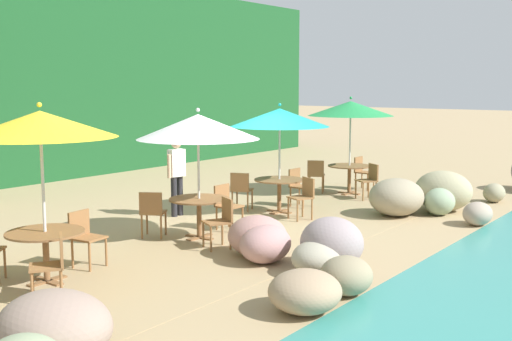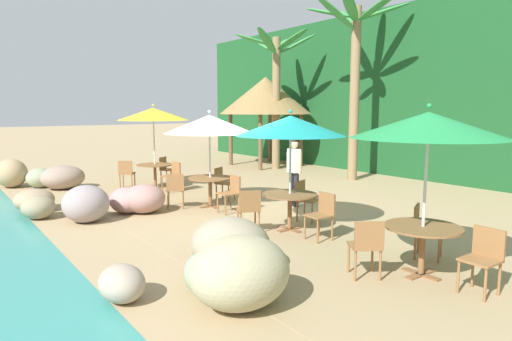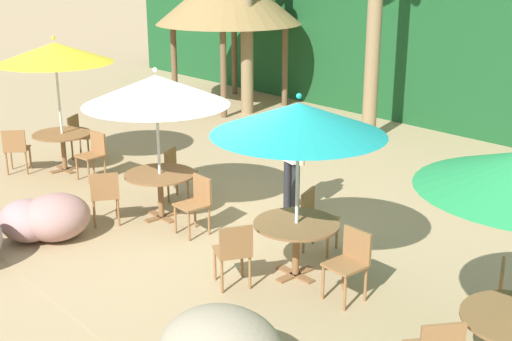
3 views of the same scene
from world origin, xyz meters
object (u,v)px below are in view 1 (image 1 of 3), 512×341
at_px(dining_table_green, 349,170).
at_px(chair_green_inland, 316,174).
at_px(umbrella_teal, 280,118).
at_px(dining_table_yellow, 45,240).
at_px(umbrella_white, 198,127).
at_px(dining_table_white, 199,205).
at_px(chair_green_seaward, 362,170).
at_px(chair_teal_seaward, 298,184).
at_px(dining_table_teal, 279,185).
at_px(chair_green_left, 369,178).
at_px(chair_yellow_seaward, 84,234).
at_px(chair_teal_left, 304,195).
at_px(chair_white_seaward, 226,203).
at_px(umbrella_green, 351,109).
at_px(chair_teal_inland, 241,188).
at_px(chair_yellow_left, 53,262).
at_px(chair_white_inland, 152,211).
at_px(umbrella_yellow, 40,124).
at_px(waiter_in_white, 177,170).
at_px(chair_white_left, 222,219).

bearing_deg(dining_table_green, chair_green_inland, 122.80).
height_order(umbrella_teal, chair_green_inland, umbrella_teal).
distance_m(dining_table_yellow, umbrella_white, 3.57).
bearing_deg(umbrella_white, dining_table_white, 90.00).
bearing_deg(chair_green_seaward, chair_teal_seaward, 179.02).
relative_size(dining_table_yellow, chair_green_seaward, 1.26).
distance_m(umbrella_teal, dining_table_teal, 1.47).
xyz_separation_m(dining_table_teal, chair_green_left, (2.65, -0.84, -0.10)).
height_order(chair_yellow_seaward, umbrella_teal, umbrella_teal).
bearing_deg(dining_table_white, chair_teal_left, -13.97).
xyz_separation_m(chair_teal_seaward, chair_teal_left, (-1.12, -0.87, 0.00)).
bearing_deg(chair_white_seaward, umbrella_green, 0.40).
distance_m(chair_teal_inland, chair_green_left, 3.44).
bearing_deg(chair_yellow_left, umbrella_green, 5.22).
bearing_deg(chair_green_inland, chair_yellow_seaward, -175.31).
bearing_deg(chair_green_inland, chair_teal_inland, 177.78).
height_order(chair_white_inland, chair_teal_seaward, same).
xyz_separation_m(umbrella_yellow, chair_green_left, (8.74, -0.64, -1.74)).
bearing_deg(dining_table_white, waiter_in_white, 55.12).
bearing_deg(chair_teal_inland, umbrella_green, -13.65).
height_order(chair_teal_left, dining_table_green, chair_teal_left).
bearing_deg(chair_teal_seaward, umbrella_green, -3.61).
bearing_deg(chair_yellow_left, chair_green_seaward, 5.27).
height_order(umbrella_teal, chair_teal_left, umbrella_teal).
xyz_separation_m(chair_yellow_left, dining_table_white, (3.68, 0.77, 0.10)).
height_order(dining_table_yellow, chair_white_seaward, chair_white_seaward).
bearing_deg(umbrella_yellow, umbrella_white, 0.39).
distance_m(chair_yellow_seaward, chair_green_left, 7.96).
bearing_deg(dining_table_green, umbrella_yellow, -179.23).
distance_m(dining_table_white, chair_green_inland, 5.46).
relative_size(dining_table_teal, dining_table_green, 1.00).
height_order(dining_table_green, chair_green_seaward, chair_green_seaward).
height_order(chair_white_seaward, chair_teal_seaward, same).
relative_size(chair_white_seaward, chair_green_seaward, 1.00).
relative_size(chair_yellow_left, chair_green_left, 1.00).
bearing_deg(chair_white_left, chair_white_inland, 98.14).
height_order(umbrella_yellow, chair_white_left, umbrella_yellow).
bearing_deg(umbrella_white, umbrella_green, 0.99).
height_order(chair_yellow_seaward, chair_teal_inland, same).
xyz_separation_m(chair_green_inland, waiter_in_white, (-4.21, 0.88, 0.47)).
bearing_deg(dining_table_green, chair_yellow_seaward, 179.48).
bearing_deg(dining_table_yellow, umbrella_yellow, 90.00).
bearing_deg(dining_table_white, dining_table_yellow, -179.61).
relative_size(chair_white_left, chair_green_left, 1.00).
bearing_deg(umbrella_teal, umbrella_white, -176.42).
relative_size(dining_table_yellow, chair_yellow_left, 1.26).
height_order(umbrella_white, chair_white_inland, umbrella_white).
bearing_deg(chair_green_left, chair_yellow_left, -179.32).
bearing_deg(chair_green_seaward, dining_table_white, -178.40).
xyz_separation_m(chair_white_seaward, chair_green_left, (4.62, -0.73, 0.00)).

